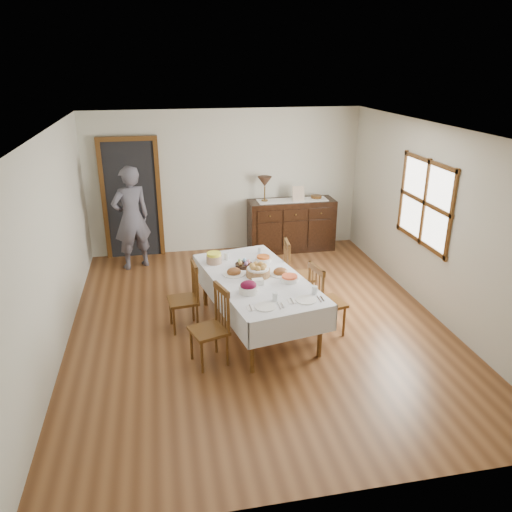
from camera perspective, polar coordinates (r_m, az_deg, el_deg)
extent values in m
plane|color=brown|center=(6.95, 0.16, -7.61)|extent=(6.00, 6.00, 0.00)
cube|color=silver|center=(6.12, 0.19, 14.18)|extent=(5.00, 6.00, 0.02)
cube|color=beige|center=(9.27, -3.48, 8.47)|extent=(5.00, 0.02, 2.60)
cube|color=beige|center=(3.80, 9.22, -11.92)|extent=(5.00, 0.02, 2.60)
cube|color=beige|center=(6.44, -22.20, 1.02)|extent=(0.02, 6.00, 2.60)
cube|color=beige|center=(7.31, 19.82, 3.65)|extent=(0.02, 6.00, 2.60)
cube|color=white|center=(7.49, 18.80, 5.81)|extent=(0.02, 1.30, 1.10)
cube|color=#533113|center=(7.49, 18.72, 5.81)|extent=(0.03, 1.46, 1.26)
cube|color=black|center=(9.23, -13.99, 6.21)|extent=(0.90, 0.06, 2.10)
cube|color=#533113|center=(9.21, -13.99, 6.18)|extent=(1.04, 0.08, 2.18)
cube|color=silver|center=(6.48, 0.11, -2.59)|extent=(1.47, 2.32, 0.04)
cylinder|color=#533113|center=(5.76, -0.43, -10.28)|extent=(0.06, 0.06, 0.69)
cylinder|color=#533113|center=(6.09, 7.35, -8.55)|extent=(0.06, 0.06, 0.69)
cylinder|color=#533113|center=(7.31, -5.87, -3.14)|extent=(0.06, 0.06, 0.69)
cylinder|color=#533113|center=(7.58, 0.50, -2.11)|extent=(0.06, 0.06, 0.69)
cube|color=silver|center=(6.38, -4.46, -4.55)|extent=(0.45, 2.15, 0.33)
cube|color=silver|center=(6.75, 4.41, -3.00)|extent=(0.45, 2.15, 0.33)
cube|color=silver|center=(5.67, 4.32, -8.07)|extent=(1.10, 0.24, 0.33)
cube|color=silver|center=(7.48, -3.06, -0.49)|extent=(1.10, 0.24, 0.33)
cube|color=#533113|center=(5.92, -5.44, -8.50)|extent=(0.50, 0.50, 0.04)
cylinder|color=#533113|center=(6.11, -7.39, -9.98)|extent=(0.03, 0.03, 0.41)
cylinder|color=#533113|center=(5.86, -6.18, -11.45)|extent=(0.03, 0.03, 0.41)
cylinder|color=#533113|center=(6.22, -4.60, -9.28)|extent=(0.03, 0.03, 0.41)
cylinder|color=#533113|center=(5.97, -3.29, -10.68)|extent=(0.03, 0.03, 0.41)
cylinder|color=#533113|center=(6.00, -4.61, -5.18)|extent=(0.04, 0.04, 0.53)
cylinder|color=#533113|center=(5.72, -3.18, -6.53)|extent=(0.04, 0.04, 0.53)
cube|color=#533113|center=(5.76, -3.97, -3.83)|extent=(0.15, 0.37, 0.08)
cylinder|color=#533113|center=(5.94, -4.26, -5.67)|extent=(0.02, 0.02, 0.44)
cylinder|color=#533113|center=(5.87, -3.91, -6.01)|extent=(0.02, 0.02, 0.44)
cylinder|color=#533113|center=(5.80, -3.55, -6.35)|extent=(0.02, 0.02, 0.44)
cube|color=#533113|center=(6.70, -8.34, -5.05)|extent=(0.42, 0.42, 0.04)
cylinder|color=#533113|center=(6.92, -9.72, -6.25)|extent=(0.03, 0.03, 0.39)
cylinder|color=#533113|center=(6.65, -9.34, -7.44)|extent=(0.03, 0.03, 0.39)
cylinder|color=#533113|center=(6.96, -7.19, -5.94)|extent=(0.03, 0.03, 0.39)
cylinder|color=#533113|center=(6.69, -6.70, -7.11)|extent=(0.03, 0.03, 0.39)
cylinder|color=#533113|center=(6.77, -7.24, -2.35)|extent=(0.04, 0.04, 0.51)
cylinder|color=#533113|center=(6.47, -6.71, -3.47)|extent=(0.04, 0.04, 0.51)
cube|color=#533113|center=(6.53, -7.06, -1.15)|extent=(0.08, 0.37, 0.07)
cylinder|color=#533113|center=(6.70, -7.10, -2.76)|extent=(0.02, 0.02, 0.42)
cylinder|color=#533113|center=(6.63, -6.97, -3.04)|extent=(0.02, 0.02, 0.42)
cylinder|color=#533113|center=(6.55, -6.84, -3.32)|extent=(0.02, 0.02, 0.42)
cube|color=#533113|center=(6.57, 8.15, -5.32)|extent=(0.48, 0.48, 0.04)
cylinder|color=#533113|center=(6.63, 10.02, -7.41)|extent=(0.04, 0.04, 0.42)
cylinder|color=#533113|center=(6.88, 8.56, -6.21)|extent=(0.04, 0.04, 0.42)
cylinder|color=#533113|center=(6.48, 7.51, -8.00)|extent=(0.04, 0.04, 0.42)
cylinder|color=#533113|center=(6.73, 6.11, -6.74)|extent=(0.04, 0.04, 0.42)
cylinder|color=#533113|center=(6.23, 7.61, -4.05)|extent=(0.04, 0.04, 0.55)
cylinder|color=#533113|center=(6.51, 6.09, -2.83)|extent=(0.04, 0.04, 0.55)
cube|color=#533113|center=(6.27, 6.93, -1.49)|extent=(0.11, 0.39, 0.08)
cylinder|color=#533113|center=(6.31, 7.21, -3.90)|extent=(0.02, 0.02, 0.45)
cylinder|color=#533113|center=(6.38, 6.83, -3.59)|extent=(0.02, 0.02, 0.45)
cylinder|color=#533113|center=(6.45, 6.45, -3.28)|extent=(0.02, 0.02, 0.45)
cube|color=#533113|center=(7.31, 4.94, -2.30)|extent=(0.45, 0.45, 0.04)
cylinder|color=#533113|center=(7.29, 6.41, -4.42)|extent=(0.04, 0.04, 0.42)
cylinder|color=#533113|center=(7.58, 5.89, -3.34)|extent=(0.04, 0.04, 0.42)
cylinder|color=#533113|center=(7.23, 3.82, -4.56)|extent=(0.04, 0.04, 0.42)
cylinder|color=#533113|center=(7.53, 3.40, -3.46)|extent=(0.04, 0.04, 0.42)
cylinder|color=#533113|center=(7.01, 3.78, -0.90)|extent=(0.04, 0.04, 0.55)
cylinder|color=#533113|center=(7.33, 3.32, 0.14)|extent=(0.04, 0.04, 0.55)
cube|color=#533113|center=(7.09, 3.59, 1.39)|extent=(0.07, 0.39, 0.08)
cylinder|color=#533113|center=(7.10, 3.66, -0.78)|extent=(0.02, 0.02, 0.45)
cylinder|color=#533113|center=(7.18, 3.54, -0.51)|extent=(0.02, 0.02, 0.45)
cylinder|color=#533113|center=(7.26, 3.43, -0.26)|extent=(0.02, 0.02, 0.45)
cube|color=black|center=(9.45, 4.04, 3.55)|extent=(1.60, 0.53, 0.96)
cube|color=black|center=(9.00, 1.57, 4.60)|extent=(0.45, 0.02, 0.19)
sphere|color=brown|center=(8.98, 1.60, 4.56)|extent=(0.03, 0.03, 0.03)
cube|color=black|center=(9.11, 4.53, 4.76)|extent=(0.45, 0.02, 0.19)
sphere|color=brown|center=(9.09, 4.57, 4.72)|extent=(0.03, 0.03, 0.03)
cube|color=black|center=(9.25, 7.42, 4.89)|extent=(0.45, 0.02, 0.19)
sphere|color=brown|center=(9.23, 7.46, 4.86)|extent=(0.03, 0.03, 0.03)
imported|color=#504E5A|center=(8.70, -14.09, 4.61)|extent=(0.70, 0.59, 1.90)
cylinder|color=olive|center=(6.50, 0.23, -1.90)|extent=(0.32, 0.32, 0.09)
cylinder|color=white|center=(6.47, 0.23, -1.44)|extent=(0.29, 0.29, 0.02)
sphere|color=#B1813F|center=(6.48, 0.92, -1.14)|extent=(0.08, 0.08, 0.08)
sphere|color=#B1813F|center=(6.53, 0.55, -0.96)|extent=(0.08, 0.08, 0.08)
sphere|color=#B1813F|center=(6.53, -0.05, -0.95)|extent=(0.08, 0.08, 0.08)
sphere|color=#B1813F|center=(6.48, -0.44, -1.13)|extent=(0.08, 0.08, 0.08)
sphere|color=#B1813F|center=(6.42, -0.33, -1.36)|extent=(0.08, 0.08, 0.08)
sphere|color=#B1813F|center=(6.39, 0.21, -1.47)|extent=(0.08, 0.08, 0.08)
sphere|color=#B1813F|center=(6.42, 0.78, -1.37)|extent=(0.08, 0.08, 0.08)
cylinder|color=black|center=(6.78, -1.40, -1.07)|extent=(0.24, 0.24, 0.05)
ellipsoid|color=pink|center=(6.77, -0.86, -0.63)|extent=(0.05, 0.05, 0.06)
ellipsoid|color=#7DBAF7|center=(6.82, -1.32, -0.47)|extent=(0.05, 0.05, 0.06)
ellipsoid|color=#8EC46D|center=(6.79, -1.89, -0.58)|extent=(0.05, 0.05, 0.06)
ellipsoid|color=#ECB053|center=(6.72, -1.79, -0.82)|extent=(0.05, 0.05, 0.06)
ellipsoid|color=#B784D7|center=(6.71, -1.14, -0.85)|extent=(0.05, 0.05, 0.06)
cylinder|color=white|center=(6.56, -2.54, -2.06)|extent=(0.30, 0.30, 0.02)
ellipsoid|color=brown|center=(6.55, -2.54, -1.82)|extent=(0.19, 0.16, 0.11)
cylinder|color=white|center=(6.56, 2.80, -2.05)|extent=(0.29, 0.29, 0.01)
ellipsoid|color=brown|center=(6.55, 2.80, -1.81)|extent=(0.19, 0.16, 0.11)
cylinder|color=white|center=(6.05, -0.87, -3.85)|extent=(0.23, 0.23, 0.07)
ellipsoid|color=#5C0A27|center=(6.02, -0.87, -3.34)|extent=(0.20, 0.17, 0.11)
cylinder|color=white|center=(6.96, 0.84, -0.42)|extent=(0.23, 0.23, 0.06)
cylinder|color=orange|center=(6.95, 0.84, -0.10)|extent=(0.18, 0.18, 0.03)
cylinder|color=tan|center=(6.93, -4.82, -0.37)|extent=(0.21, 0.21, 0.11)
cylinder|color=#FAFA37|center=(6.90, -4.84, 0.21)|extent=(0.20, 0.20, 0.04)
cylinder|color=white|center=(6.36, 3.86, -2.67)|extent=(0.22, 0.22, 0.06)
cylinder|color=#F55C31|center=(6.34, 3.87, -2.34)|extent=(0.20, 0.20, 0.02)
cube|color=white|center=(6.26, 0.20, -2.96)|extent=(0.15, 0.12, 0.07)
cylinder|color=white|center=(5.71, 1.07, -5.81)|extent=(0.25, 0.25, 0.01)
cube|color=white|center=(5.68, -0.62, -5.99)|extent=(0.10, 0.13, 0.01)
cube|color=#B5B4B9|center=(5.68, -0.62, -5.94)|extent=(0.05, 0.16, 0.01)
cube|color=#B5B4B9|center=(5.74, 2.64, -5.69)|extent=(0.05, 0.18, 0.01)
cube|color=#B5B4B9|center=(5.75, 3.03, -5.66)|extent=(0.04, 0.14, 0.01)
cylinder|color=white|center=(5.85, 2.21, -4.64)|extent=(0.07, 0.07, 0.10)
cylinder|color=white|center=(5.89, 5.73, -5.01)|extent=(0.25, 0.25, 0.01)
cube|color=white|center=(5.85, 4.13, -5.19)|extent=(0.10, 0.13, 0.01)
cube|color=#B5B4B9|center=(5.85, 4.13, -5.14)|extent=(0.05, 0.16, 0.01)
cube|color=#B5B4B9|center=(5.94, 7.21, -4.89)|extent=(0.05, 0.18, 0.01)
cube|color=#B5B4B9|center=(5.95, 7.58, -4.85)|extent=(0.04, 0.14, 0.01)
cylinder|color=white|center=(6.04, 6.71, -3.89)|extent=(0.07, 0.07, 0.10)
cylinder|color=white|center=(7.04, -3.37, -0.02)|extent=(0.07, 0.07, 0.10)
cylinder|color=white|center=(7.24, 0.46, 0.62)|extent=(0.07, 0.07, 0.09)
cube|color=white|center=(9.30, 4.19, 6.38)|extent=(1.30, 0.35, 0.01)
cylinder|color=brown|center=(9.21, 0.99, 6.35)|extent=(0.12, 0.12, 0.03)
cylinder|color=brown|center=(9.18, 0.99, 7.20)|extent=(0.02, 0.02, 0.25)
cone|color=#402A1D|center=(9.13, 1.00, 8.51)|extent=(0.26, 0.26, 0.18)
cube|color=tan|center=(9.22, 4.86, 7.10)|extent=(0.22, 0.08, 0.28)
cylinder|color=#533113|center=(9.48, 6.91, 6.72)|extent=(0.20, 0.20, 0.06)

